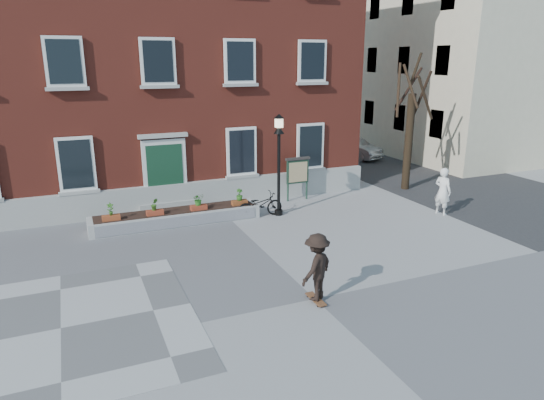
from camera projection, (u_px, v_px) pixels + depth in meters
name	position (u px, v px, depth m)	size (l,w,h in m)	color
ground	(315.00, 299.00, 12.39)	(100.00, 100.00, 0.00)	gray
checker_patch	(61.00, 328.00, 11.03)	(6.00, 6.00, 0.01)	#58585B
bicycle	(260.00, 205.00, 18.68)	(0.64, 1.83, 0.96)	black
parked_car	(353.00, 148.00, 29.71)	(1.31, 3.77, 1.24)	#AFB2B4
bystander	(443.00, 191.00, 18.85)	(0.68, 0.45, 1.87)	white
brick_building	(137.00, 49.00, 22.21)	(18.40, 10.85, 12.60)	maroon
planter_assembly	(177.00, 216.00, 17.90)	(6.20, 1.12, 1.15)	#B9BAB5
bare_tree	(410.00, 130.00, 22.05)	(1.83, 1.83, 6.16)	black
side_street	(411.00, 42.00, 34.62)	(15.20, 36.00, 14.50)	#323235
lamp_post	(279.00, 151.00, 18.32)	(0.40, 0.40, 3.93)	black
notice_board	(298.00, 172.00, 20.68)	(1.10, 0.16, 1.87)	#1B3728
skateboarder	(317.00, 267.00, 12.00)	(1.29, 1.13, 1.81)	brown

